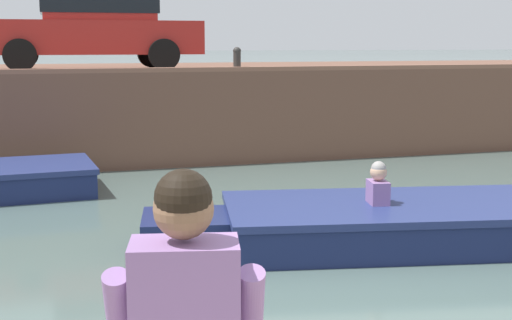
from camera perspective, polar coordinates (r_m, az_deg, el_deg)
The scene contains 6 objects.
ground_plane at distance 8.33m, azimuth -0.52°, elevation -6.43°, with size 400.00×400.00×0.00m, color #4C605B.
far_quay_wall at distance 15.93m, azimuth -8.84°, elevation 4.23°, with size 60.00×6.00×1.74m, color brown.
far_wall_coping at distance 13.04m, azimuth -7.08°, elevation 7.17°, with size 60.00×0.24×0.08m, color brown.
motorboat_passing at distance 8.38m, azimuth 12.89°, elevation -4.88°, with size 5.94×2.66×0.96m.
car_left_inner_red at distance 14.57m, azimuth -12.87°, elevation 10.41°, with size 4.25×2.00×1.54m.
mooring_bollard_mid at distance 13.46m, azimuth -1.53°, elevation 8.16°, with size 0.15×0.15×0.45m.
Camera 1 is at (-2.29, -2.65, 2.27)m, focal length 50.00 mm.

